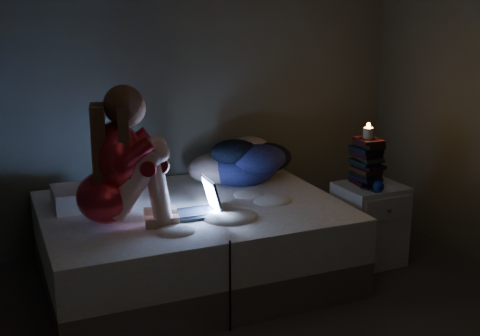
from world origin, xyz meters
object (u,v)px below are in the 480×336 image
bed (192,242)px  phone (370,189)px  candle (368,137)px  woman (103,157)px  laptop (190,198)px  nightstand (369,224)px

bed → phone: size_ratio=14.25×
bed → candle: (1.28, -0.19, 0.68)m
woman → candle: woman is taller
woman → candle: 1.89m
laptop → phone: size_ratio=2.54×
nightstand → candle: size_ratio=7.51×
nightstand → phone: (-0.07, -0.09, 0.31)m
bed → woman: size_ratio=2.28×
bed → candle: bearing=-8.6°
nightstand → bed: bearing=167.4°
nightstand → candle: (-0.02, 0.04, 0.65)m
bed → phone: phone is taller
laptop → nightstand: bearing=-0.4°
woman → laptop: woman is taller
candle → bed: bearing=171.4°
bed → woman: 0.96m
bed → laptop: (-0.08, -0.21, 0.40)m
woman → phone: 1.89m
laptop → nightstand: laptop is taller
woman → candle: bearing=10.9°
laptop → phone: bearing=-4.5°
bed → woman: (-0.61, -0.19, 0.71)m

